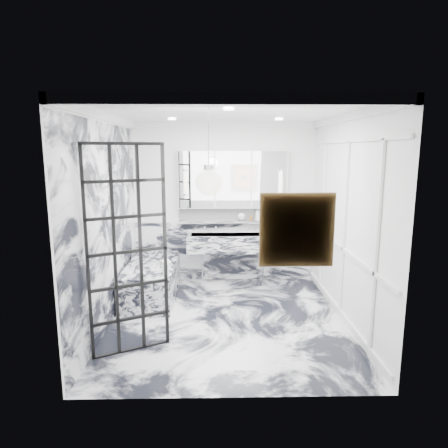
{
  "coord_description": "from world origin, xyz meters",
  "views": [
    {
      "loc": [
        -0.15,
        -5.24,
        2.33
      ],
      "look_at": [
        -0.03,
        0.5,
        1.26
      ],
      "focal_mm": 32.0,
      "sensor_mm": 36.0,
      "label": 1
    }
  ],
  "objects_px": {
    "bathtub": "(152,280)",
    "crittall_door": "(128,252)",
    "mirror_cabinet": "(233,180)",
    "trough_sink": "(233,243)"
  },
  "relations": [
    {
      "from": "crittall_door",
      "to": "trough_sink",
      "type": "xyz_separation_m",
      "value": [
        1.29,
        2.41,
        -0.47
      ]
    },
    {
      "from": "mirror_cabinet",
      "to": "crittall_door",
      "type": "bearing_deg",
      "value": -116.63
    },
    {
      "from": "crittall_door",
      "to": "mirror_cabinet",
      "type": "height_order",
      "value": "crittall_door"
    },
    {
      "from": "trough_sink",
      "to": "mirror_cabinet",
      "type": "distance_m",
      "value": 1.1
    },
    {
      "from": "crittall_door",
      "to": "mirror_cabinet",
      "type": "xyz_separation_m",
      "value": [
        1.29,
        2.58,
        0.62
      ]
    },
    {
      "from": "crittall_door",
      "to": "trough_sink",
      "type": "height_order",
      "value": "crittall_door"
    },
    {
      "from": "mirror_cabinet",
      "to": "trough_sink",
      "type": "bearing_deg",
      "value": -90.0
    },
    {
      "from": "mirror_cabinet",
      "to": "bathtub",
      "type": "relative_size",
      "value": 1.15
    },
    {
      "from": "bathtub",
      "to": "crittall_door",
      "type": "bearing_deg",
      "value": -89.0
    },
    {
      "from": "crittall_door",
      "to": "trough_sink",
      "type": "bearing_deg",
      "value": 35.79
    }
  ]
}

